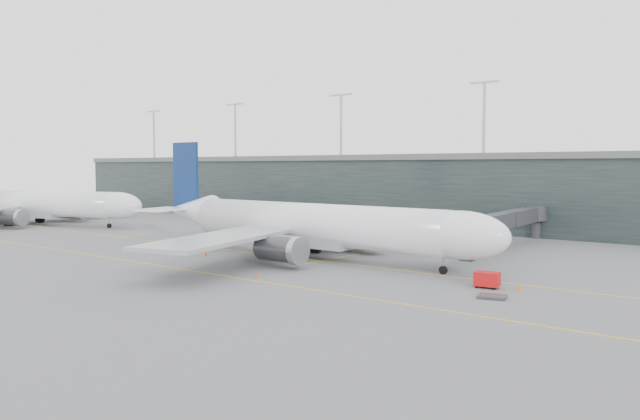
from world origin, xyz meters
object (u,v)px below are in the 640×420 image
Objects in this scene: gse_cart at (487,279)px; jet_bridge at (504,222)px; second_aircraft at (35,204)px; main_aircraft at (311,225)px.

jet_bridge is at bearing 100.30° from gse_cart.
jet_bridge is 16.22× the size of gse_cart.
jet_bridge is 31.48m from gse_cart.
second_aircraft is 21.13× the size of gse_cart.
gse_cart is at bearing -20.03° from second_aircraft.
gse_cart is (106.11, -6.36, -3.62)m from second_aircraft.
second_aircraft is (-78.31, 1.37, -0.10)m from main_aircraft.
jet_bridge is 98.72m from second_aircraft.
second_aircraft reaches higher than gse_cart.
jet_bridge is (17.64, 24.60, -0.33)m from main_aircraft.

